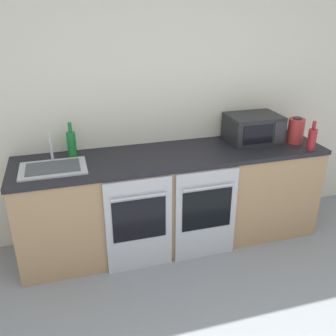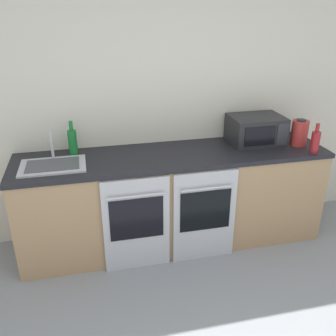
{
  "view_description": "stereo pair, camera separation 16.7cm",
  "coord_description": "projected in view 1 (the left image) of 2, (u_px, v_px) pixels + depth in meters",
  "views": [
    {
      "loc": [
        -0.91,
        -0.99,
        2.15
      ],
      "look_at": [
        -0.05,
        1.98,
        0.77
      ],
      "focal_mm": 40.0,
      "sensor_mm": 36.0,
      "label": 1
    },
    {
      "loc": [
        -0.75,
        -1.03,
        2.15
      ],
      "look_at": [
        -0.05,
        1.98,
        0.77
      ],
      "focal_mm": 40.0,
      "sensor_mm": 36.0,
      "label": 2
    }
  ],
  "objects": [
    {
      "name": "counter_back",
      "position": [
        173.0,
        198.0,
        3.52
      ],
      "size": [
        2.81,
        0.68,
        0.91
      ],
      "color": "tan",
      "rests_on": "ground_plane"
    },
    {
      "name": "bottle_red",
      "position": [
        312.0,
        139.0,
        3.38
      ],
      "size": [
        0.08,
        0.08,
        0.27
      ],
      "color": "maroon",
      "rests_on": "counter_back"
    },
    {
      "name": "oven_right",
      "position": [
        206.0,
        215.0,
        3.28
      ],
      "size": [
        0.56,
        0.06,
        0.86
      ],
      "color": "#B7BABF",
      "rests_on": "ground_plane"
    },
    {
      "name": "kettle",
      "position": [
        296.0,
        130.0,
        3.56
      ],
      "size": [
        0.15,
        0.15,
        0.25
      ],
      "color": "#B2332D",
      "rests_on": "counter_back"
    },
    {
      "name": "bottle_green",
      "position": [
        72.0,
        143.0,
        3.23
      ],
      "size": [
        0.08,
        0.08,
        0.31
      ],
      "color": "#19722D",
      "rests_on": "counter_back"
    },
    {
      "name": "sink",
      "position": [
        53.0,
        167.0,
        3.02
      ],
      "size": [
        0.53,
        0.36,
        0.25
      ],
      "color": "#B7BABF",
      "rests_on": "counter_back"
    },
    {
      "name": "oven_left",
      "position": [
        139.0,
        225.0,
        3.13
      ],
      "size": [
        0.56,
        0.06,
        0.86
      ],
      "color": "#B7BABF",
      "rests_on": "ground_plane"
    },
    {
      "name": "microwave",
      "position": [
        253.0,
        128.0,
        3.59
      ],
      "size": [
        0.49,
        0.38,
        0.26
      ],
      "color": "#232326",
      "rests_on": "counter_back"
    },
    {
      "name": "wall_back",
      "position": [
        163.0,
        101.0,
        3.49
      ],
      "size": [
        10.0,
        0.06,
        2.6
      ],
      "color": "silver",
      "rests_on": "ground_plane"
    }
  ]
}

